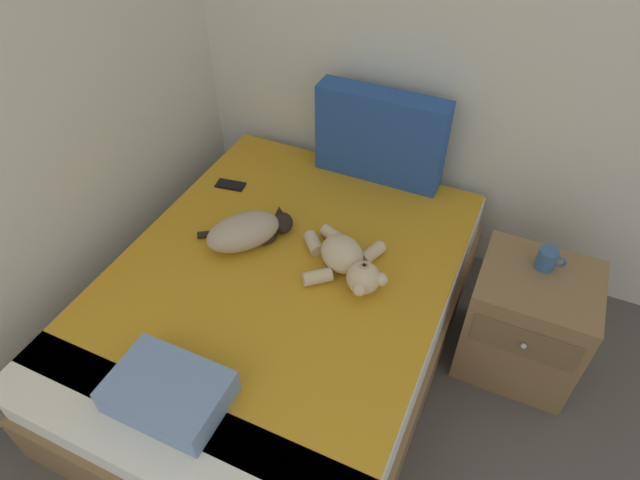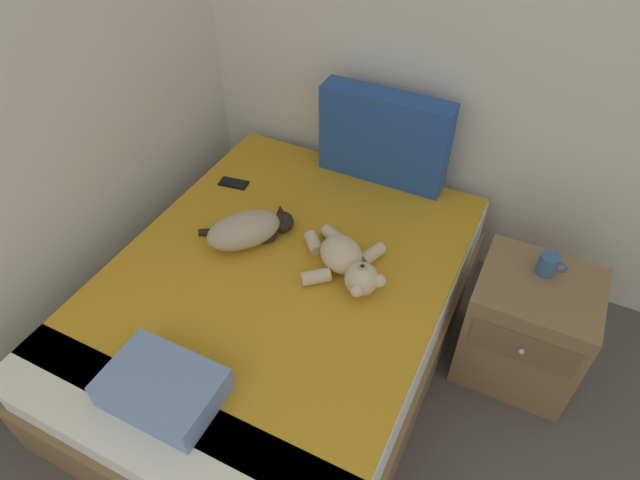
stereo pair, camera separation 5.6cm
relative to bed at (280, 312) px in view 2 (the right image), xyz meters
The scene contains 9 objects.
wall_back 1.78m from the bed, 47.29° to the left, with size 3.90×0.06×2.65m, color silver.
bed is the anchor object (origin of this frame).
patterned_cushion 1.00m from the bed, 80.68° to the left, with size 0.65×0.14×0.47m.
cat 0.41m from the bed, 149.68° to the left, with size 0.41×0.39×0.15m.
teddy_bear 0.44m from the bed, 27.92° to the left, with size 0.45×0.37×0.15m.
cell_phone 0.74m from the bed, 138.41° to the left, with size 0.16×0.09×0.01m.
throw_pillow 0.75m from the bed, 94.91° to the right, with size 0.40×0.28×0.11m, color #728CB7.
nightstand 1.11m from the bed, 20.54° to the left, with size 0.49×0.47×0.57m.
mug 1.19m from the bed, 24.19° to the left, with size 0.12×0.08×0.09m.
Camera 2 is at (1.80, 2.02, 2.21)m, focal length 30.25 mm.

